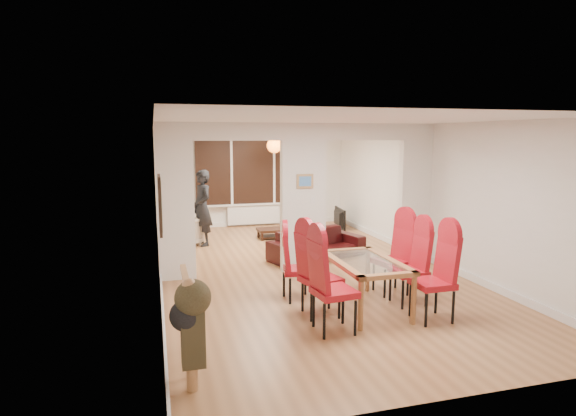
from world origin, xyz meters
name	(u,v)px	position (x,y,z in m)	size (l,w,h in m)	color
floor	(303,269)	(0.00, 0.00, 0.00)	(5.00, 9.00, 0.01)	#9B673E
room_walls	(303,198)	(0.00, 0.00, 1.30)	(5.00, 9.00, 2.60)	silver
divider_wall	(303,198)	(0.00, 0.00, 1.30)	(5.00, 0.18, 2.60)	white
bay_window_blinds	(253,170)	(0.00, 4.44, 1.50)	(3.00, 0.08, 1.80)	black
radiator	(254,215)	(0.00, 4.40, 0.30)	(1.40, 0.08, 0.50)	white
pendant_light	(274,145)	(0.30, 3.30, 2.15)	(0.36, 0.36, 0.36)	orange
stair_newel	(187,316)	(-2.25, -3.20, 0.55)	(0.40, 1.20, 1.10)	#AB7B4E
wall_poster	(160,205)	(-2.47, -2.40, 1.60)	(0.04, 0.52, 0.67)	gray
pillar_photo	(305,181)	(0.00, -0.10, 1.60)	(0.30, 0.03, 0.25)	#4C8CD8
dining_table	(365,284)	(0.22, -2.13, 0.35)	(0.83, 1.47, 0.69)	#966137
dining_chair_la	(334,284)	(-0.46, -2.76, 0.59)	(0.47, 0.47, 1.19)	maroon
dining_chair_lb	(321,273)	(-0.44, -2.20, 0.58)	(0.46, 0.46, 1.16)	maroon
dining_chair_lc	(298,265)	(-0.55, -1.52, 0.52)	(0.42, 0.42, 1.04)	maroon
dining_chair_ra	(433,276)	(0.89, -2.76, 0.58)	(0.47, 0.47, 1.17)	maroon
dining_chair_rb	(409,266)	(0.91, -2.12, 0.56)	(0.45, 0.45, 1.12)	maroon
dining_chair_rc	(391,256)	(0.89, -1.62, 0.58)	(0.46, 0.46, 1.15)	maroon
sofa	(317,244)	(0.50, 0.68, 0.28)	(1.92, 0.75, 0.56)	black
armchair	(181,232)	(-2.00, 2.44, 0.31)	(0.69, 0.67, 0.63)	beige
person	(202,208)	(-1.54, 2.44, 0.83)	(0.40, 0.60, 1.66)	black
television	(336,218)	(2.00, 3.47, 0.26)	(0.12, 0.91, 0.52)	black
coffee_table	(279,233)	(0.26, 2.71, 0.12)	(1.00, 0.50, 0.23)	black
bottle	(282,223)	(0.32, 2.63, 0.37)	(0.07, 0.07, 0.28)	#143F19
bowl	(284,226)	(0.40, 2.82, 0.25)	(0.20, 0.20, 0.05)	black
shoes	(307,274)	(-0.08, -0.49, 0.05)	(0.22, 0.24, 0.09)	black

